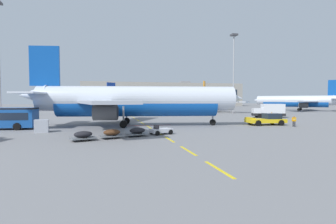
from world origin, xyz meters
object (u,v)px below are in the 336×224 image
(airliner_mid_left, at_px, (296,101))
(airliner_far_center, at_px, (200,102))
(airliner_far_right, at_px, (84,101))
(apron_light_mast_far, at_px, (234,64))
(pushback_tug, at_px, (267,119))
(catering_truck, at_px, (269,110))
(ground_crew_worker, at_px, (294,121))
(airliner_foreground, at_px, (134,101))
(baggage_train, at_px, (125,132))
(uld_cargo_container, at_px, (42,126))

(airliner_mid_left, xyz_separation_m, airliner_far_center, (-40.40, -5.30, -0.06))
(airliner_far_center, bearing_deg, airliner_far_right, 140.25)
(airliner_far_right, xyz_separation_m, apron_light_mast_far, (44.99, -39.45, 10.89))
(pushback_tug, relative_size, catering_truck, 0.85)
(airliner_far_center, distance_m, ground_crew_worker, 45.02)
(airliner_far_right, bearing_deg, pushback_tug, -65.36)
(airliner_foreground, height_order, ground_crew_worker, airliner_foreground)
(airliner_mid_left, bearing_deg, pushback_tug, -133.59)
(airliner_mid_left, relative_size, baggage_train, 2.37)
(baggage_train, bearing_deg, airliner_mid_left, 39.19)
(airliner_mid_left, height_order, ground_crew_worker, airliner_mid_left)
(airliner_foreground, relative_size, uld_cargo_container, 19.27)
(airliner_far_right, distance_m, apron_light_mast_far, 60.82)
(pushback_tug, relative_size, ground_crew_worker, 3.82)
(airliner_far_right, height_order, catering_truck, airliner_far_right)
(airliner_foreground, xyz_separation_m, airliner_mid_left, (65.74, 43.37, -0.38))
(ground_crew_worker, xyz_separation_m, uld_cargo_container, (-35.82, 1.59, -0.13))
(pushback_tug, bearing_deg, catering_truck, 53.91)
(airliner_far_right, bearing_deg, airliner_mid_left, -18.42)
(airliner_foreground, xyz_separation_m, ground_crew_worker, (23.57, -6.84, -3.02))
(pushback_tug, distance_m, apron_light_mast_far, 37.92)
(pushback_tug, xyz_separation_m, airliner_far_right, (-33.41, 72.86, 2.83))
(pushback_tug, height_order, airliner_far_right, airliner_far_right)
(airliner_far_center, distance_m, airliner_far_right, 48.94)
(airliner_mid_left, height_order, airliner_far_right, airliner_far_right)
(airliner_far_center, height_order, uld_cargo_container, airliner_far_center)
(airliner_foreground, distance_m, airliner_far_right, 70.44)
(airliner_far_center, bearing_deg, airliner_mid_left, 7.48)
(airliner_far_right, distance_m, catering_truck, 72.95)
(airliner_far_center, bearing_deg, ground_crew_worker, -92.26)
(airliner_far_right, bearing_deg, ground_crew_worker, -64.80)
(catering_truck, height_order, apron_light_mast_far, apron_light_mast_far)
(airliner_mid_left, distance_m, ground_crew_worker, 65.62)
(airliner_foreground, relative_size, airliner_far_right, 1.13)
(ground_crew_worker, relative_size, uld_cargo_container, 0.91)
(airliner_far_right, bearing_deg, airliner_far_center, -39.75)
(airliner_far_right, bearing_deg, airliner_foreground, -79.96)
(airliner_foreground, relative_size, ground_crew_worker, 21.12)
(pushback_tug, bearing_deg, airliner_mid_left, 46.41)
(baggage_train, bearing_deg, pushback_tug, 20.23)
(ground_crew_worker, bearing_deg, uld_cargo_container, 177.46)
(airliner_mid_left, distance_m, apron_light_mast_far, 37.35)
(baggage_train, bearing_deg, airliner_far_right, 96.94)
(baggage_train, bearing_deg, catering_truck, 34.48)
(airliner_far_center, height_order, baggage_train, airliner_far_center)
(ground_crew_worker, bearing_deg, airliner_far_center, 87.74)
(uld_cargo_container, bearing_deg, ground_crew_worker, -2.54)
(pushback_tug, height_order, airliner_mid_left, airliner_mid_left)
(pushback_tug, distance_m, airliner_far_center, 41.86)
(pushback_tug, xyz_separation_m, airliner_mid_left, (44.61, 46.87, 2.66))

